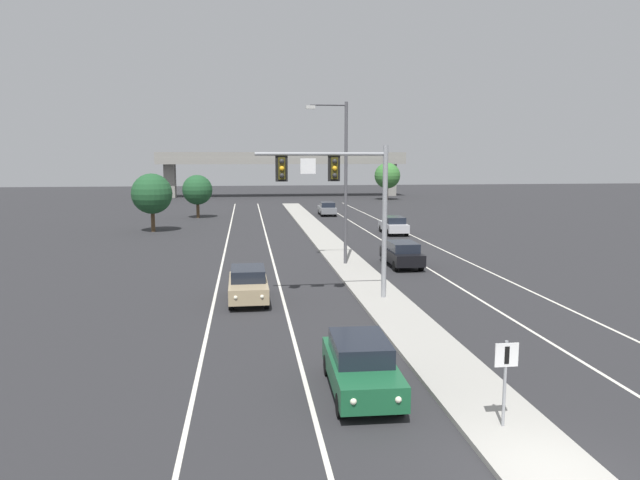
% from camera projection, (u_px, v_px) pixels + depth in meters
% --- Properties ---
extents(median_island, '(2.40, 110.00, 0.15)m').
position_uv_depth(median_island, '(372.00, 288.00, 29.88)').
color(median_island, '#9E9B93').
rests_on(median_island, ground).
extents(lane_stripe_oncoming_center, '(0.14, 100.00, 0.01)m').
position_uv_depth(lane_stripe_oncoming_center, '(274.00, 267.00, 36.18)').
color(lane_stripe_oncoming_center, silver).
rests_on(lane_stripe_oncoming_center, ground).
extents(lane_stripe_receding_center, '(0.14, 100.00, 0.01)m').
position_uv_depth(lane_stripe_receding_center, '(420.00, 263.00, 37.36)').
color(lane_stripe_receding_center, silver).
rests_on(lane_stripe_receding_center, ground).
extents(edge_stripe_left, '(0.14, 100.00, 0.01)m').
position_uv_depth(edge_stripe_left, '(221.00, 268.00, 35.76)').
color(edge_stripe_left, silver).
rests_on(edge_stripe_left, ground).
extents(edge_stripe_right, '(0.14, 100.00, 0.01)m').
position_uv_depth(edge_stripe_right, '(469.00, 262.00, 37.77)').
color(edge_stripe_right, silver).
rests_on(edge_stripe_right, ground).
extents(overhead_signal_mast, '(6.17, 0.44, 7.20)m').
position_uv_depth(overhead_signal_mast, '(345.00, 190.00, 26.74)').
color(overhead_signal_mast, gray).
rests_on(overhead_signal_mast, median_island).
extents(median_sign_post, '(0.60, 0.10, 2.20)m').
position_uv_depth(median_sign_post, '(506.00, 371.00, 14.21)').
color(median_sign_post, gray).
rests_on(median_sign_post, median_island).
extents(street_lamp_median, '(2.58, 0.28, 10.00)m').
position_uv_depth(street_lamp_median, '(342.00, 174.00, 35.69)').
color(street_lamp_median, '#4C4C51').
rests_on(street_lamp_median, median_island).
extents(car_oncoming_green, '(1.92, 4.51, 1.58)m').
position_uv_depth(car_oncoming_green, '(361.00, 365.00, 16.75)').
color(car_oncoming_green, '#195633').
rests_on(car_oncoming_green, ground).
extents(car_oncoming_tan, '(1.85, 4.48, 1.58)m').
position_uv_depth(car_oncoming_tan, '(248.00, 284.00, 27.49)').
color(car_oncoming_tan, tan).
rests_on(car_oncoming_tan, ground).
extents(car_receding_black, '(1.83, 4.47, 1.58)m').
position_uv_depth(car_receding_black, '(402.00, 254.00, 36.11)').
color(car_receding_black, black).
rests_on(car_receding_black, ground).
extents(car_receding_silver, '(1.86, 4.48, 1.58)m').
position_uv_depth(car_receding_silver, '(394.00, 225.00, 51.45)').
color(car_receding_silver, '#B7B7BC').
rests_on(car_receding_silver, ground).
extents(car_receding_grey, '(1.90, 4.50, 1.58)m').
position_uv_depth(car_receding_grey, '(327.00, 208.00, 68.01)').
color(car_receding_grey, slate).
rests_on(car_receding_grey, ground).
extents(overpass_bridge, '(42.40, 6.40, 7.65)m').
position_uv_depth(overpass_bridge, '(282.00, 163.00, 100.16)').
color(overpass_bridge, gray).
rests_on(overpass_bridge, ground).
extents(tree_far_left_a, '(3.35, 3.35, 4.85)m').
position_uv_depth(tree_far_left_a, '(197.00, 190.00, 64.83)').
color(tree_far_left_a, '#4C3823').
rests_on(tree_far_left_a, ground).
extents(tree_far_left_c, '(3.70, 3.70, 5.35)m').
position_uv_depth(tree_far_left_c, '(152.00, 194.00, 52.72)').
color(tree_far_left_c, '#4C3823').
rests_on(tree_far_left_c, ground).
extents(tree_far_right_a, '(4.11, 4.11, 5.94)m').
position_uv_depth(tree_far_right_a, '(387.00, 176.00, 92.29)').
color(tree_far_right_a, '#4C3823').
rests_on(tree_far_right_a, ground).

